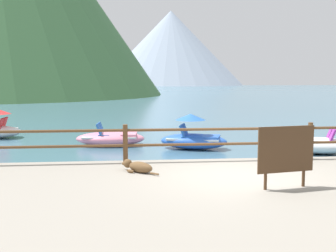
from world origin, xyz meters
name	(u,v)px	position (x,y,z in m)	size (l,w,h in m)	color
ground_plane	(147,100)	(0.00, 40.00, 0.00)	(200.00, 200.00, 0.00)	#477084
promenade_dock	(270,218)	(0.00, -2.20, 0.20)	(28.00, 8.00, 0.40)	gray
dock_railing	(220,138)	(0.00, 1.55, 0.98)	(23.92, 0.12, 0.95)	brown
sign_board	(286,150)	(0.65, -1.16, 1.13)	(1.16, 0.27, 1.19)	silver
dog_resting	(138,167)	(-2.10, 0.46, 0.52)	(0.82, 0.79, 0.26)	brown
pedal_boat_0	(194,138)	(-0.01, 5.65, 0.40)	(2.58, 1.78, 1.24)	blue
pedal_boat_1	(319,145)	(4.01, 4.37, 0.28)	(2.53, 1.93, 0.87)	white
pedal_boat_2	(111,138)	(-2.95, 6.71, 0.27)	(2.62, 1.48, 0.85)	pink
distant_peak	(171,48)	(14.28, 148.23, 13.91)	(54.44, 54.44, 27.82)	#93A3B7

